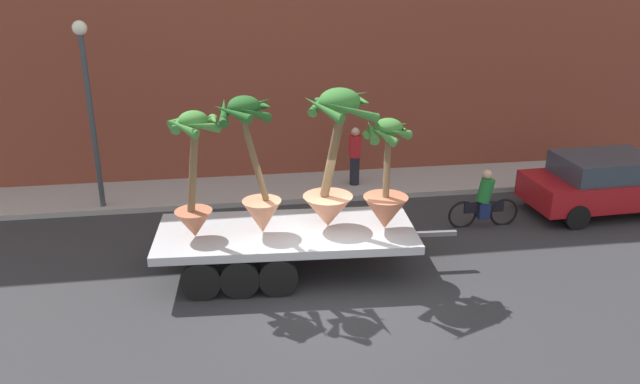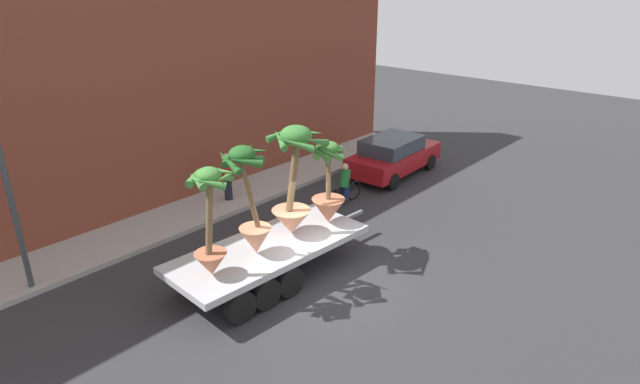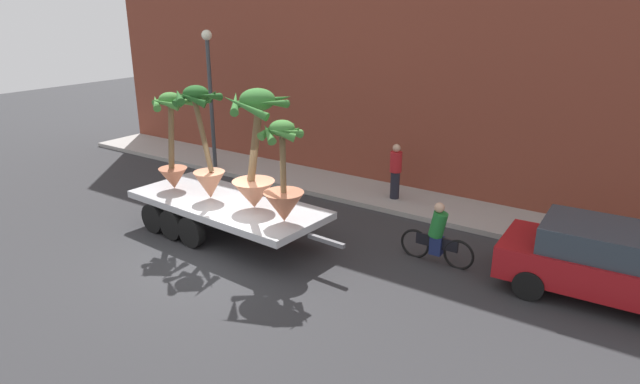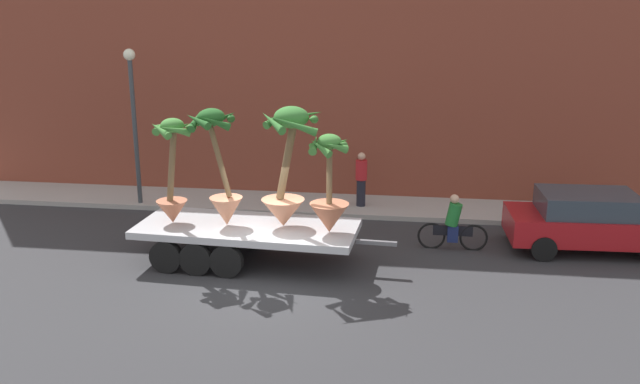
{
  "view_description": "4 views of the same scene",
  "coord_description": "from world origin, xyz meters",
  "px_view_note": "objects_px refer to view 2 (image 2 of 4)",
  "views": [
    {
      "loc": [
        -1.89,
        -10.89,
        6.47
      ],
      "look_at": [
        0.09,
        2.16,
        1.42
      ],
      "focal_mm": 35.03,
      "sensor_mm": 36.0,
      "label": 1
    },
    {
      "loc": [
        -9.12,
        -8.02,
        7.61
      ],
      "look_at": [
        1.17,
        1.15,
        1.9
      ],
      "focal_mm": 29.86,
      "sensor_mm": 36.0,
      "label": 2
    },
    {
      "loc": [
        8.7,
        -8.35,
        5.84
      ],
      "look_at": [
        1.71,
        1.86,
        1.53
      ],
      "focal_mm": 30.55,
      "sensor_mm": 36.0,
      "label": 3
    },
    {
      "loc": [
        3.22,
        -14.35,
        6.38
      ],
      "look_at": [
        0.94,
        1.98,
        1.69
      ],
      "focal_mm": 37.9,
      "sensor_mm": 36.0,
      "label": 4
    }
  ],
  "objects_px": {
    "potted_palm_middle": "(250,206)",
    "pedestrian_near_gate": "(227,176)",
    "parked_car": "(393,155)",
    "street_lamp": "(5,174)",
    "potted_palm_extra": "(210,226)",
    "potted_palm_rear": "(328,193)",
    "flatbed_trailer": "(262,256)",
    "cyclist": "(345,186)",
    "potted_palm_front": "(294,186)"
  },
  "relations": [
    {
      "from": "pedestrian_near_gate",
      "to": "potted_palm_extra",
      "type": "bearing_deg",
      "value": -131.88
    },
    {
      "from": "potted_palm_rear",
      "to": "street_lamp",
      "type": "bearing_deg",
      "value": 146.72
    },
    {
      "from": "cyclist",
      "to": "street_lamp",
      "type": "height_order",
      "value": "street_lamp"
    },
    {
      "from": "potted_palm_middle",
      "to": "parked_car",
      "type": "bearing_deg",
      "value": 12.69
    },
    {
      "from": "potted_palm_front",
      "to": "parked_car",
      "type": "distance_m",
      "value": 8.13
    },
    {
      "from": "flatbed_trailer",
      "to": "potted_palm_front",
      "type": "height_order",
      "value": "potted_palm_front"
    },
    {
      "from": "pedestrian_near_gate",
      "to": "street_lamp",
      "type": "distance_m",
      "value": 7.36
    },
    {
      "from": "potted_palm_middle",
      "to": "pedestrian_near_gate",
      "type": "bearing_deg",
      "value": 57.26
    },
    {
      "from": "cyclist",
      "to": "potted_palm_extra",
      "type": "bearing_deg",
      "value": -166.33
    },
    {
      "from": "potted_palm_front",
      "to": "cyclist",
      "type": "relative_size",
      "value": 1.63
    },
    {
      "from": "potted_palm_front",
      "to": "street_lamp",
      "type": "bearing_deg",
      "value": 143.82
    },
    {
      "from": "pedestrian_near_gate",
      "to": "potted_palm_middle",
      "type": "bearing_deg",
      "value": -122.74
    },
    {
      "from": "flatbed_trailer",
      "to": "potted_palm_rear",
      "type": "height_order",
      "value": "potted_palm_rear"
    },
    {
      "from": "potted_palm_extra",
      "to": "pedestrian_near_gate",
      "type": "bearing_deg",
      "value": 48.12
    },
    {
      "from": "potted_palm_front",
      "to": "potted_palm_extra",
      "type": "xyz_separation_m",
      "value": [
        -2.85,
        -0.11,
        -0.1
      ]
    },
    {
      "from": "potted_palm_front",
      "to": "pedestrian_near_gate",
      "type": "xyz_separation_m",
      "value": [
        1.46,
        4.69,
        -1.3
      ]
    },
    {
      "from": "potted_palm_extra",
      "to": "pedestrian_near_gate",
      "type": "height_order",
      "value": "potted_palm_extra"
    },
    {
      "from": "potted_palm_rear",
      "to": "potted_palm_front",
      "type": "distance_m",
      "value": 1.21
    },
    {
      "from": "potted_palm_rear",
      "to": "street_lamp",
      "type": "height_order",
      "value": "street_lamp"
    },
    {
      "from": "potted_palm_middle",
      "to": "potted_palm_front",
      "type": "xyz_separation_m",
      "value": [
        1.62,
        0.11,
        0.01
      ]
    },
    {
      "from": "potted_palm_middle",
      "to": "parked_car",
      "type": "height_order",
      "value": "potted_palm_middle"
    },
    {
      "from": "flatbed_trailer",
      "to": "street_lamp",
      "type": "height_order",
      "value": "street_lamp"
    },
    {
      "from": "flatbed_trailer",
      "to": "potted_palm_front",
      "type": "xyz_separation_m",
      "value": [
        1.27,
        0.03,
        1.59
      ]
    },
    {
      "from": "potted_palm_rear",
      "to": "potted_palm_extra",
      "type": "distance_m",
      "value": 3.95
    },
    {
      "from": "potted_palm_extra",
      "to": "cyclist",
      "type": "relative_size",
      "value": 1.45
    },
    {
      "from": "cyclist",
      "to": "parked_car",
      "type": "bearing_deg",
      "value": 6.53
    },
    {
      "from": "potted_palm_middle",
      "to": "potted_palm_rear",
      "type": "bearing_deg",
      "value": -3.91
    },
    {
      "from": "parked_car",
      "to": "pedestrian_near_gate",
      "type": "distance_m",
      "value": 6.83
    },
    {
      "from": "potted_palm_extra",
      "to": "street_lamp",
      "type": "relative_size",
      "value": 0.55
    },
    {
      "from": "potted_palm_rear",
      "to": "cyclist",
      "type": "xyz_separation_m",
      "value": [
        3.06,
        1.88,
        -1.23
      ]
    },
    {
      "from": "potted_palm_middle",
      "to": "potted_palm_extra",
      "type": "relative_size",
      "value": 1.1
    },
    {
      "from": "potted_palm_middle",
      "to": "street_lamp",
      "type": "bearing_deg",
      "value": 133.27
    },
    {
      "from": "potted_palm_front",
      "to": "potted_palm_extra",
      "type": "distance_m",
      "value": 2.85
    },
    {
      "from": "flatbed_trailer",
      "to": "pedestrian_near_gate",
      "type": "xyz_separation_m",
      "value": [
        2.73,
        4.72,
        0.29
      ]
    },
    {
      "from": "flatbed_trailer",
      "to": "street_lamp",
      "type": "bearing_deg",
      "value": 136.32
    },
    {
      "from": "potted_palm_extra",
      "to": "cyclist",
      "type": "xyz_separation_m",
      "value": [
        6.99,
        1.7,
        -1.58
      ]
    },
    {
      "from": "flatbed_trailer",
      "to": "potted_palm_extra",
      "type": "bearing_deg",
      "value": -176.97
    },
    {
      "from": "potted_palm_middle",
      "to": "parked_car",
      "type": "distance_m",
      "value": 9.71
    },
    {
      "from": "potted_palm_rear",
      "to": "pedestrian_near_gate",
      "type": "distance_m",
      "value": 5.07
    },
    {
      "from": "cyclist",
      "to": "pedestrian_near_gate",
      "type": "relative_size",
      "value": 1.08
    },
    {
      "from": "potted_palm_middle",
      "to": "cyclist",
      "type": "height_order",
      "value": "potted_palm_middle"
    },
    {
      "from": "street_lamp",
      "to": "parked_car",
      "type": "bearing_deg",
      "value": -8.8
    },
    {
      "from": "potted_palm_middle",
      "to": "potted_palm_extra",
      "type": "height_order",
      "value": "potted_palm_middle"
    },
    {
      "from": "potted_palm_extra",
      "to": "parked_car",
      "type": "relative_size",
      "value": 0.59
    },
    {
      "from": "pedestrian_near_gate",
      "to": "flatbed_trailer",
      "type": "bearing_deg",
      "value": -120.02
    },
    {
      "from": "potted_palm_middle",
      "to": "potted_palm_extra",
      "type": "xyz_separation_m",
      "value": [
        -1.22,
        -0.0,
        -0.08
      ]
    },
    {
      "from": "flatbed_trailer",
      "to": "street_lamp",
      "type": "relative_size",
      "value": 1.35
    },
    {
      "from": "potted_palm_extra",
      "to": "potted_palm_middle",
      "type": "bearing_deg",
      "value": 0.21
    },
    {
      "from": "flatbed_trailer",
      "to": "potted_palm_front",
      "type": "relative_size",
      "value": 2.18
    },
    {
      "from": "pedestrian_near_gate",
      "to": "street_lamp",
      "type": "xyz_separation_m",
      "value": [
        -7.0,
        -0.64,
        2.19
      ]
    }
  ]
}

